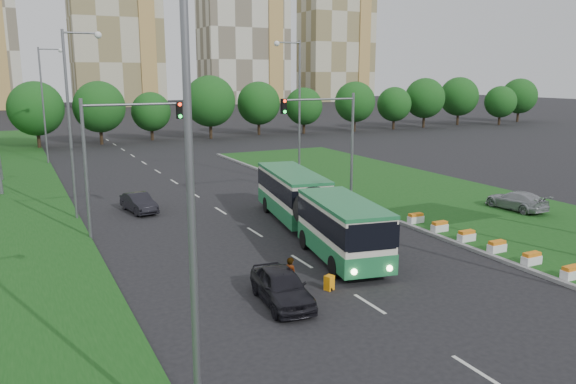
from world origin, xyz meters
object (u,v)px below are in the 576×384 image
articulated_bus (310,208)px  shopping_trolley (329,283)px  car_left_far (139,203)px  car_median (516,200)px  traffic_mast_left (114,145)px  traffic_mast_median (333,131)px  car_left_near (282,286)px  pedestrian (291,276)px

articulated_bus → shopping_trolley: (-3.29, -7.77, -1.35)m
car_left_far → car_median: 25.97m
traffic_mast_left → shopping_trolley: traffic_mast_left is taller
car_median → shopping_trolley: bearing=16.9°
traffic_mast_median → articulated_bus: size_ratio=0.48×
car_left_far → shopping_trolley: size_ratio=5.96×
traffic_mast_left → car_median: (25.52, -6.31, -4.55)m
articulated_bus → car_median: articulated_bus is taller
articulated_bus → car_left_near: articulated_bus is taller
traffic_mast_median → pedestrian: (-10.26, -13.69, -4.50)m
traffic_mast_median → traffic_mast_left: 15.19m
car_left_near → traffic_mast_median: bearing=58.9°
car_median → shopping_trolley: 19.98m
car_left_near → pedestrian: size_ratio=2.57×
traffic_mast_median → articulated_bus: 8.86m
car_left_far → pedestrian: size_ratio=2.32×
traffic_mast_median → car_median: (10.36, -7.31, -4.55)m
traffic_mast_left → articulated_bus: traffic_mast_left is taller
pedestrian → shopping_trolley: (1.77, -0.24, -0.52)m
car_left_far → shopping_trolley: car_left_far is taller
traffic_mast_left → car_left_near: 14.69m
traffic_mast_median → car_left_near: (-10.99, -14.31, -4.61)m
traffic_mast_left → car_left_near: traffic_mast_left is taller
articulated_bus → car_median: bearing=6.3°
articulated_bus → pedestrian: 9.11m
car_left_far → shopping_trolley: (4.41, -18.15, -0.32)m
shopping_trolley → traffic_mast_median: bearing=35.6°
shopping_trolley → car_left_near: bearing=165.6°
car_left_near → car_median: 22.47m
articulated_bus → shopping_trolley: size_ratio=25.24×
articulated_bus → car_median: 15.63m
articulated_bus → car_median: size_ratio=3.74×
traffic_mast_median → car_left_far: 14.37m
traffic_mast_left → shopping_trolley: 15.39m
pedestrian → articulated_bus: bearing=-53.7°
pedestrian → car_left_far: bearing=-11.4°
traffic_mast_median → traffic_mast_left: (-15.16, -1.00, 0.00)m
pedestrian → car_left_near: bearing=110.6°
car_left_far → car_median: bearing=-35.2°
car_left_far → car_median: car_median is taller
car_left_near → shopping_trolley: car_left_near is taller
articulated_bus → pedestrian: articulated_bus is taller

